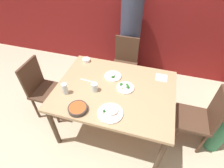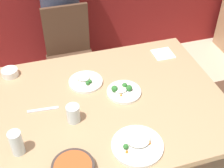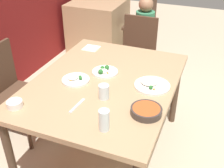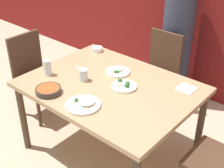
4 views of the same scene
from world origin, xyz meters
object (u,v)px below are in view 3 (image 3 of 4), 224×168
object	(u,v)px
person_child	(143,44)
plate_rice_adult	(76,80)
chair_adult_spot	(13,90)
bowl_curry	(146,111)
glass_water_tall	(104,120)
chair_child_spot	(136,55)

from	to	relation	value
person_child	plate_rice_adult	bearing A→B (deg)	173.72
person_child	chair_adult_spot	bearing A→B (deg)	149.52
bowl_curry	chair_adult_spot	bearing A→B (deg)	80.42
glass_water_tall	chair_adult_spot	bearing A→B (deg)	67.31
chair_child_spot	person_child	xyz separation A→B (m)	(0.28, 0.00, 0.01)
chair_adult_spot	plate_rice_adult	bearing A→B (deg)	-91.17
chair_adult_spot	bowl_curry	distance (m)	1.34
chair_child_spot	plate_rice_adult	xyz separation A→B (m)	(-1.13, 0.16, 0.26)
glass_water_tall	plate_rice_adult	bearing A→B (deg)	44.14
bowl_curry	glass_water_tall	size ratio (longest dim) A/B	1.47
person_child	bowl_curry	world-z (taller)	person_child
chair_adult_spot	bowl_curry	size ratio (longest dim) A/B	4.38
chair_child_spot	chair_adult_spot	bearing A→B (deg)	-126.34
chair_adult_spot	plate_rice_adult	size ratio (longest dim) A/B	4.17
chair_adult_spot	glass_water_tall	world-z (taller)	chair_adult_spot
glass_water_tall	bowl_curry	bearing A→B (deg)	-38.73
chair_child_spot	bowl_curry	distance (m)	1.44
person_child	bowl_curry	bearing A→B (deg)	-163.73
bowl_curry	plate_rice_adult	xyz separation A→B (m)	(0.20, 0.63, -0.01)
chair_child_spot	bowl_curry	bearing A→B (deg)	-70.56
person_child	bowl_curry	size ratio (longest dim) A/B	5.20
bowl_curry	chair_child_spot	bearing A→B (deg)	19.44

